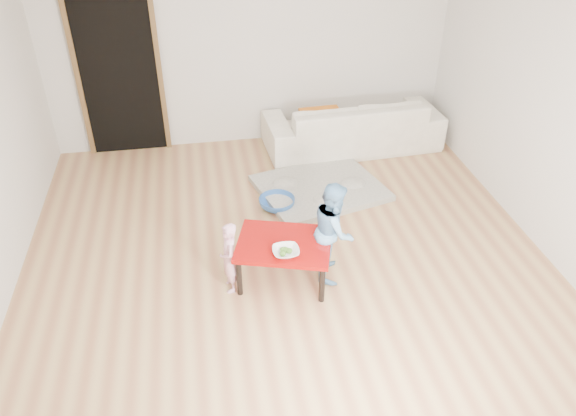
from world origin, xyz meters
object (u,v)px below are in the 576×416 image
object	(u,v)px
red_table	(284,260)
basin	(277,203)
child_pink	(229,258)
child_blue	(334,230)
bowl	(286,252)
sofa	(352,124)

from	to	relation	value
red_table	basin	world-z (taller)	red_table
red_table	child_pink	size ratio (longest dim) A/B	1.20
child_pink	child_blue	size ratio (longest dim) A/B	0.72
bowl	basin	bearing A→B (deg)	84.49
sofa	bowl	world-z (taller)	sofa
bowl	basin	distance (m)	1.39
bowl	child_pink	xyz separation A→B (m)	(-0.48, 0.12, -0.10)
sofa	basin	world-z (taller)	sofa
bowl	child_pink	distance (m)	0.51
sofa	child_blue	size ratio (longest dim) A/B	2.32
basin	child_blue	bearing A→B (deg)	-73.57
basin	bowl	bearing A→B (deg)	-95.51
child_pink	sofa	bearing A→B (deg)	141.61
bowl	child_blue	bearing A→B (deg)	21.60
bowl	basin	size ratio (longest dim) A/B	0.59
red_table	child_blue	world-z (taller)	child_blue
sofa	bowl	bearing A→B (deg)	59.85
red_table	child_blue	distance (m)	0.53
bowl	child_blue	distance (m)	0.50
red_table	basin	distance (m)	1.18
bowl	child_pink	world-z (taller)	child_pink
sofa	bowl	xyz separation A→B (m)	(-1.31, -2.61, 0.12)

